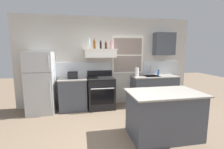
# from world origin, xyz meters

# --- Properties ---
(ground_plane) EXTENTS (16.00, 16.00, 0.00)m
(ground_plane) POSITION_xyz_m (0.00, 0.00, 0.00)
(ground_plane) COLOR #7A6651
(back_wall) EXTENTS (5.40, 0.11, 2.70)m
(back_wall) POSITION_xyz_m (0.03, 2.23, 1.35)
(back_wall) COLOR beige
(back_wall) RESTS_ON ground_plane
(refrigerator) EXTENTS (0.70, 0.72, 1.67)m
(refrigerator) POSITION_xyz_m (-1.90, 1.84, 0.84)
(refrigerator) COLOR #B7BABC
(refrigerator) RESTS_ON ground_plane
(counter_left_of_stove) EXTENTS (0.79, 0.63, 0.91)m
(counter_left_of_stove) POSITION_xyz_m (-1.05, 1.90, 0.46)
(counter_left_of_stove) COLOR #474C56
(counter_left_of_stove) RESTS_ON ground_plane
(toaster) EXTENTS (0.30, 0.20, 0.19)m
(toaster) POSITION_xyz_m (-1.05, 1.91, 1.01)
(toaster) COLOR black
(toaster) RESTS_ON counter_left_of_stove
(stove_range) EXTENTS (0.76, 0.69, 1.09)m
(stove_range) POSITION_xyz_m (-0.25, 1.86, 0.46)
(stove_range) COLOR black
(stove_range) RESTS_ON ground_plane
(range_hood_shelf) EXTENTS (0.96, 0.52, 0.24)m
(range_hood_shelf) POSITION_xyz_m (-0.25, 1.96, 1.62)
(range_hood_shelf) COLOR white
(bottle_clear_tall) EXTENTS (0.06, 0.06, 0.33)m
(bottle_clear_tall) POSITION_xyz_m (-0.57, 1.91, 1.88)
(bottle_clear_tall) COLOR silver
(bottle_clear_tall) RESTS_ON range_hood_shelf
(bottle_amber_wine) EXTENTS (0.07, 0.07, 0.29)m
(bottle_amber_wine) POSITION_xyz_m (-0.42, 1.91, 1.87)
(bottle_amber_wine) COLOR brown
(bottle_amber_wine) RESTS_ON range_hood_shelf
(bottle_balsamic_dark) EXTENTS (0.06, 0.06, 0.25)m
(bottle_balsamic_dark) POSITION_xyz_m (-0.24, 1.90, 1.85)
(bottle_balsamic_dark) COLOR black
(bottle_balsamic_dark) RESTS_ON range_hood_shelf
(bottle_brown_stout) EXTENTS (0.06, 0.06, 0.22)m
(bottle_brown_stout) POSITION_xyz_m (-0.09, 1.93, 1.84)
(bottle_brown_stout) COLOR #381E0F
(bottle_brown_stout) RESTS_ON range_hood_shelf
(bottle_rose_pink) EXTENTS (0.07, 0.07, 0.27)m
(bottle_rose_pink) POSITION_xyz_m (0.07, 1.94, 1.86)
(bottle_rose_pink) COLOR #C67F84
(bottle_rose_pink) RESTS_ON range_hood_shelf
(counter_right_with_sink) EXTENTS (1.43, 0.63, 0.91)m
(counter_right_with_sink) POSITION_xyz_m (1.45, 1.90, 0.46)
(counter_right_with_sink) COLOR #474C56
(counter_right_with_sink) RESTS_ON ground_plane
(sink_faucet) EXTENTS (0.03, 0.17, 0.28)m
(sink_faucet) POSITION_xyz_m (1.35, 2.00, 1.08)
(sink_faucet) COLOR silver
(sink_faucet) RESTS_ON counter_right_with_sink
(paper_towel_roll) EXTENTS (0.11, 0.11, 0.27)m
(paper_towel_roll) POSITION_xyz_m (0.86, 1.90, 1.04)
(paper_towel_roll) COLOR white
(paper_towel_roll) RESTS_ON counter_right_with_sink
(dish_soap_bottle) EXTENTS (0.06, 0.06, 0.18)m
(dish_soap_bottle) POSITION_xyz_m (1.63, 2.00, 1.00)
(dish_soap_bottle) COLOR blue
(dish_soap_bottle) RESTS_ON counter_right_with_sink
(kitchen_island) EXTENTS (1.40, 0.90, 0.91)m
(kitchen_island) POSITION_xyz_m (0.76, 0.02, 0.46)
(kitchen_island) COLOR #474C56
(kitchen_island) RESTS_ON ground_plane
(upper_cabinet_right) EXTENTS (0.64, 0.32, 0.70)m
(upper_cabinet_right) POSITION_xyz_m (1.80, 2.04, 1.90)
(upper_cabinet_right) COLOR #474C56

